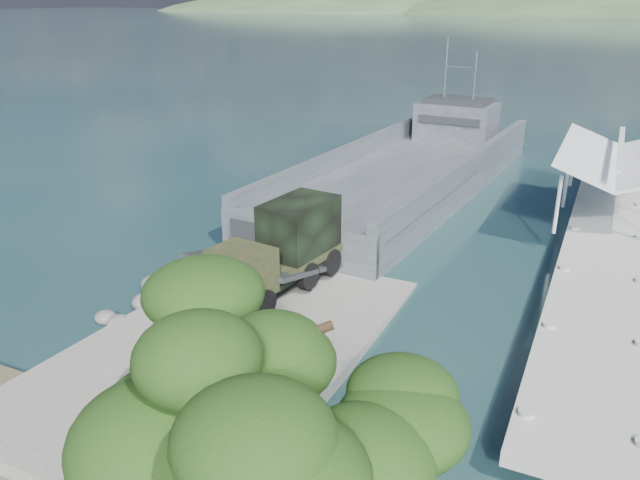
{
  "coord_description": "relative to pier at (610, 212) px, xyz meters",
  "views": [
    {
      "loc": [
        12.43,
        -18.83,
        13.05
      ],
      "look_at": [
        0.7,
        6.0,
        2.35
      ],
      "focal_mm": 35.0,
      "sensor_mm": 36.0,
      "label": 1
    }
  ],
  "objects": [
    {
      "name": "pier",
      "position": [
        0.0,
        0.0,
        0.0
      ],
      "size": [
        6.4,
        44.0,
        6.1
      ],
      "color": "#BBB9AF",
      "rests_on": "ground"
    },
    {
      "name": "shoreline_rocks",
      "position": [
        -19.2,
        -18.27,
        -1.6
      ],
      "size": [
        3.2,
        5.6,
        0.9
      ],
      "primitive_type": null,
      "color": "#525250",
      "rests_on": "ground"
    },
    {
      "name": "military_truck",
      "position": [
        -13.38,
        -14.58,
        0.79
      ],
      "size": [
        3.58,
        8.44,
        3.79
      ],
      "rotation": [
        0.0,
        0.0,
        -0.13
      ],
      "color": "black",
      "rests_on": "boat_ramp"
    },
    {
      "name": "boat_ramp",
      "position": [
        -13.0,
        -19.77,
        -1.35
      ],
      "size": [
        10.0,
        18.0,
        0.5
      ],
      "primitive_type": "cube",
      "color": "gray",
      "rests_on": "ground"
    },
    {
      "name": "ground",
      "position": [
        -13.0,
        -18.77,
        -1.6
      ],
      "size": [
        1400.0,
        1400.0,
        0.0
      ],
      "primitive_type": "plane",
      "color": "#1C3F44",
      "rests_on": "ground"
    },
    {
      "name": "landing_craft",
      "position": [
        -13.39,
        4.18,
        -0.71
      ],
      "size": [
        11.64,
        37.07,
        10.86
      ],
      "rotation": [
        0.0,
        0.0,
        -0.08
      ],
      "color": "#3F444A",
      "rests_on": "ground"
    },
    {
      "name": "soldier",
      "position": [
        -13.78,
        -19.34,
        -0.24
      ],
      "size": [
        0.68,
        0.49,
        1.72
      ],
      "primitive_type": "imported",
      "rotation": [
        0.0,
        0.0,
        0.12
      ],
      "color": "#20311B",
      "rests_on": "boat_ramp"
    },
    {
      "name": "overhang_tree",
      "position": [
        -6.12,
        -28.83,
        4.42
      ],
      "size": [
        8.28,
        7.62,
        7.52
      ],
      "color": "black",
      "rests_on": "ground"
    }
  ]
}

